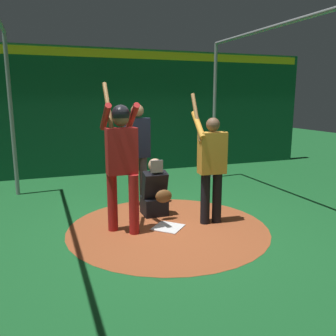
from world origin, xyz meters
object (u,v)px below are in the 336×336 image
object	(u,v)px
catcher	(155,193)
umpire	(138,149)
visitor	(211,163)
home_plate	(168,227)
batter	(121,155)

from	to	relation	value
catcher	umpire	distance (m)	0.96
visitor	home_plate	bearing A→B (deg)	-85.51
home_plate	visitor	world-z (taller)	visitor
batter	catcher	world-z (taller)	batter
batter	home_plate	bearing A→B (deg)	82.00
batter	visitor	distance (m)	1.42
batter	visitor	world-z (taller)	batter
batter	umpire	size ratio (longest dim) A/B	1.19
home_plate	catcher	size ratio (longest dim) A/B	0.42
home_plate	batter	xyz separation A→B (m)	(-0.10, -0.68, 1.15)
batter	umpire	world-z (taller)	batter
catcher	batter	bearing A→B (deg)	-51.34
home_plate	umpire	size ratio (longest dim) A/B	0.23
home_plate	umpire	bearing A→B (deg)	-175.89
umpire	home_plate	bearing A→B (deg)	4.11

